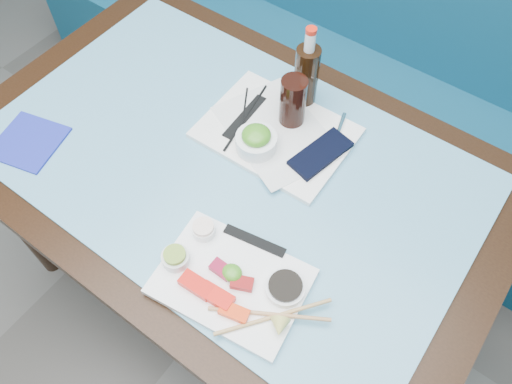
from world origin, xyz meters
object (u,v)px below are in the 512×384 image
Objects in this scene: sashimi_plate at (231,281)px; cola_glass at (293,101)px; blue_napkin at (29,142)px; booth_bench at (365,81)px; cola_bottle_body at (306,78)px; serving_tray at (276,133)px; seaweed_bowl at (256,142)px; dining_table at (231,181)px.

cola_glass is (-0.15, 0.45, 0.08)m from sashimi_plate.
cola_glass is at bearing 41.53° from blue_napkin.
booth_bench reaches higher than cola_bottle_body.
cola_bottle_body is at bearing 100.53° from cola_glass.
serving_tray is 3.58× the size of seaweed_bowl.
booth_bench is at bearing 92.51° from serving_tray.
dining_table is 0.18m from serving_tray.
serving_tray is 2.71× the size of cola_glass.
cola_glass is 0.09m from cola_bottle_body.
dining_table is 8.71× the size of blue_napkin.
dining_table is at bearing -118.63° from seaweed_bowl.
booth_bench reaches higher than seaweed_bowl.
booth_bench is 7.97× the size of serving_tray.
seaweed_bowl is (-0.01, -0.07, 0.03)m from serving_tray.
cola_bottle_body is 0.74m from blue_napkin.
booth_bench is at bearing 90.00° from dining_table.
sashimi_plate reaches higher than blue_napkin.
cola_bottle_body is (-0.17, 0.54, 0.08)m from sashimi_plate.
sashimi_plate is 2.99× the size of seaweed_bowl.
seaweed_bowl is (-0.17, 0.32, 0.03)m from sashimi_plate.
booth_bench is 0.88m from seaweed_bowl.
dining_table is at bearing 29.48° from blue_napkin.
serving_tray is 0.08m from seaweed_bowl.
cola_glass reaches higher than seaweed_bowl.
cola_bottle_body reaches higher than sashimi_plate.
seaweed_bowl is (0.04, -0.77, 0.42)m from booth_bench.
booth_bench is 0.80m from serving_tray.
cola_bottle_body reaches higher than seaweed_bowl.
booth_bench is at bearing 94.99° from cola_glass.
cola_bottle_body is at bearing 99.35° from sashimi_plate.
booth_bench is at bearing 92.68° from seaweed_bowl.
sashimi_plate reaches higher than serving_tray.
serving_tray is 0.64m from blue_napkin.
seaweed_bowl is 0.59m from blue_napkin.
serving_tray reaches higher than blue_napkin.
blue_napkin is at bearing 172.36° from sashimi_plate.
seaweed_bowl is at bearing -91.18° from cola_bottle_body.
serving_tray is 2.34× the size of blue_napkin.
cola_bottle_body is (0.04, -0.56, 0.47)m from booth_bench.
dining_table is 0.27m from cola_glass.
seaweed_bowl reaches higher than serving_tray.
serving_tray reaches higher than dining_table.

